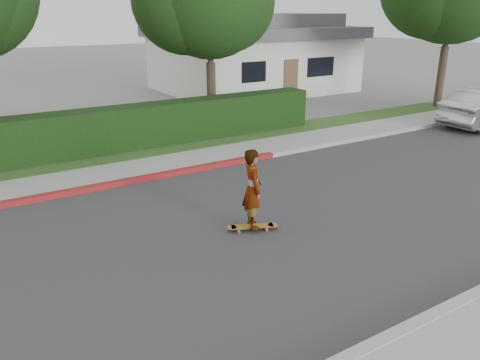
{
  "coord_description": "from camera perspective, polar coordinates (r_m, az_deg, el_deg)",
  "views": [
    {
      "loc": [
        -7.41,
        -7.61,
        4.43
      ],
      "look_at": [
        -2.44,
        0.44,
        1.0
      ],
      "focal_mm": 35.0,
      "sensor_mm": 36.0,
      "label": 1
    }
  ],
  "objects": [
    {
      "name": "ground",
      "position": [
        11.51,
        11.57,
        -3.15
      ],
      "size": [
        120.0,
        120.0,
        0.0
      ],
      "primitive_type": "plane",
      "color": "slate",
      "rests_on": "ground"
    },
    {
      "name": "curb_red_section",
      "position": [
        12.72,
        -18.82,
        -1.2
      ],
      "size": [
        12.0,
        0.21,
        0.15
      ],
      "primitive_type": "cube",
      "color": "maroon",
      "rests_on": "ground"
    },
    {
      "name": "house",
      "position": [
        28.29,
        1.47,
        15.18
      ],
      "size": [
        10.6,
        8.6,
        4.3
      ],
      "color": "beige",
      "rests_on": "ground"
    },
    {
      "name": "hedge",
      "position": [
        15.89,
        -14.78,
        5.86
      ],
      "size": [
        15.0,
        1.0,
        1.5
      ],
      "primitive_type": "cube",
      "color": "black",
      "rests_on": "ground"
    },
    {
      "name": "planting_strip",
      "position": [
        16.62,
        -4.03,
        4.58
      ],
      "size": [
        60.0,
        1.6,
        0.1
      ],
      "primitive_type": "cube",
      "color": "#2D4C1E",
      "rests_on": "ground"
    },
    {
      "name": "sidewalk_far",
      "position": [
        15.27,
        -1.22,
        3.28
      ],
      "size": [
        60.0,
        1.6,
        0.12
      ],
      "primitive_type": "cube",
      "color": "gray",
      "rests_on": "ground"
    },
    {
      "name": "curb_far",
      "position": [
        14.53,
        0.59,
        2.47
      ],
      "size": [
        60.0,
        0.2,
        0.15
      ],
      "primitive_type": "cube",
      "color": "#9E9E99",
      "rests_on": "ground"
    },
    {
      "name": "skateboard",
      "position": [
        10.03,
        1.51,
        -5.68
      ],
      "size": [
        1.11,
        0.65,
        0.1
      ],
      "rotation": [
        0.0,
        0.0,
        -0.41
      ],
      "color": "#C75F36",
      "rests_on": "ground"
    },
    {
      "name": "road",
      "position": [
        11.51,
        11.57,
        -3.13
      ],
      "size": [
        60.0,
        8.0,
        0.01
      ],
      "primitive_type": "cube",
      "color": "#2D2D30",
      "rests_on": "ground"
    },
    {
      "name": "skateboarder",
      "position": [
        9.69,
        1.56,
        -1.06
      ],
      "size": [
        0.57,
        0.71,
        1.7
      ],
      "primitive_type": "imported",
      "rotation": [
        0.0,
        0.0,
        1.27
      ],
      "color": "white",
      "rests_on": "skateboard"
    }
  ]
}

